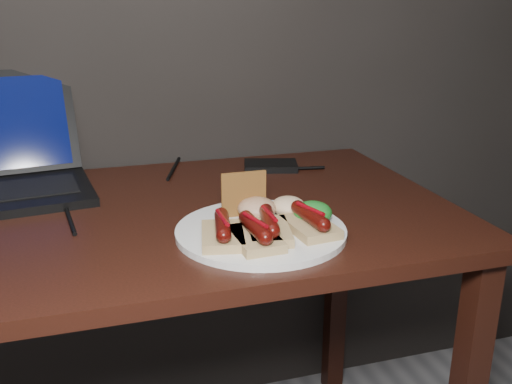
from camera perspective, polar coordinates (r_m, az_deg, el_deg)
The scene contains 12 objects.
desk at distance 1.17m, azimuth -15.00°, elevation -6.56°, with size 1.40×0.70×0.75m.
hard_drive at distance 1.41m, azimuth 1.47°, elevation 2.64°, with size 0.13×0.08×0.02m, color black.
desk_cables at distance 1.28m, azimuth -14.82°, elevation 0.13°, with size 0.99×0.49×0.01m.
plate at distance 1.02m, azimuth 0.49°, elevation -3.94°, with size 0.30×0.30×0.01m, color white.
bread_sausage_left at distance 0.96m, azimuth -3.36°, elevation -3.91°, with size 0.09×0.13×0.04m.
bread_sausage_center at distance 0.98m, azimuth 1.32°, elevation -3.48°, with size 0.09×0.13×0.04m.
bread_sausage_right at distance 1.00m, azimuth 5.41°, elevation -2.98°, with size 0.08×0.12×0.04m.
bread_sausage_extra at distance 0.95m, azimuth -0.08°, elevation -4.19°, with size 0.08×0.12×0.04m.
crispbread at distance 1.06m, azimuth -1.23°, elevation -0.20°, with size 0.09×0.01×0.09m, color #A46C2D.
salad_greens at distance 1.04m, azimuth 5.70°, elevation -2.04°, with size 0.07×0.07×0.04m, color #13631A.
salsa_mound at distance 1.05m, azimuth 0.09°, elevation -1.64°, with size 0.07×0.07×0.04m, color maroon.
coleslaw_mound at distance 1.07m, azimuth 3.24°, elevation -1.41°, with size 0.06×0.06×0.04m, color #EEE9CD.
Camera 1 is at (-0.00, 0.32, 1.15)m, focal length 40.00 mm.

